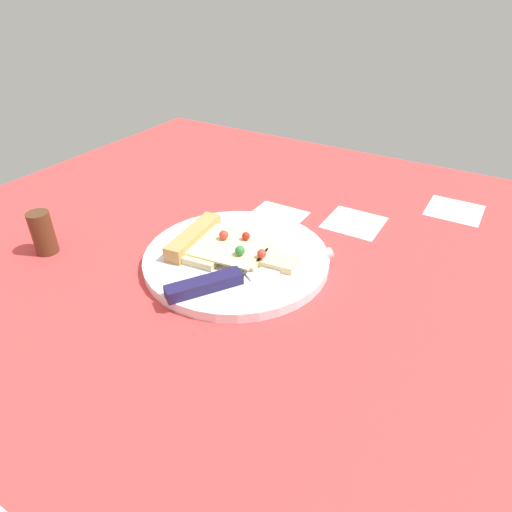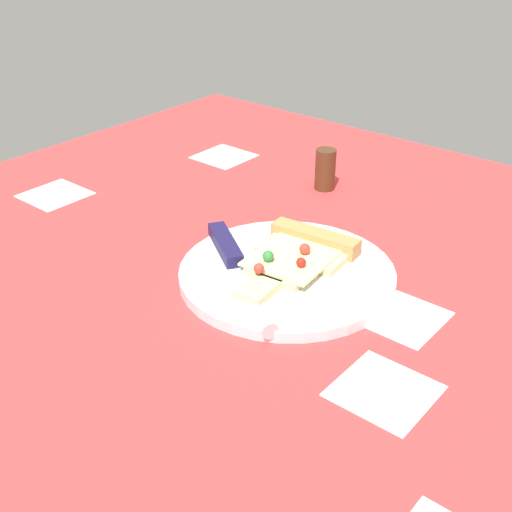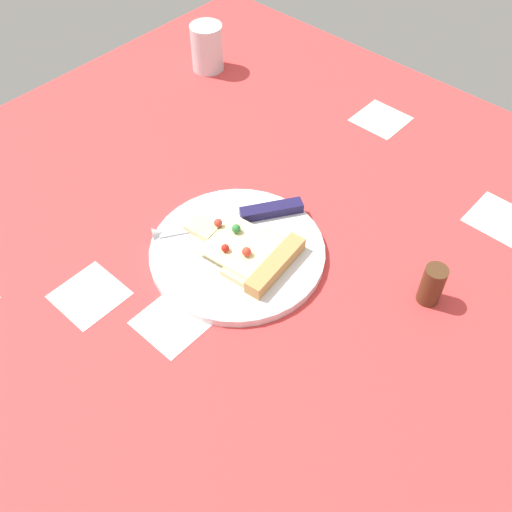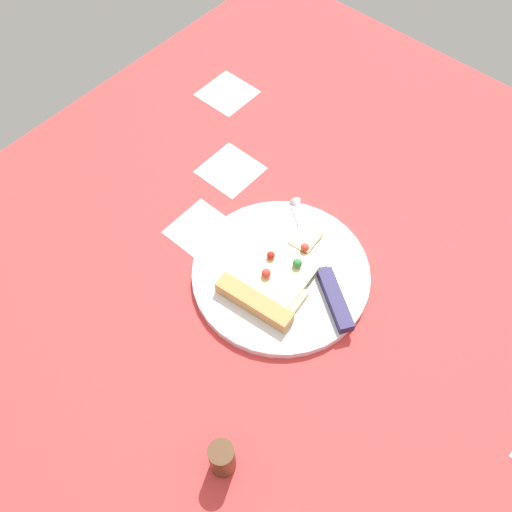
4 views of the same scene
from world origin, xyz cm
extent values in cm
cube|color=#D13838|center=(0.00, 0.00, -1.50)|extent=(115.17, 115.17, 3.00)
cube|color=white|center=(19.37, 4.97, -0.10)|extent=(9.00, 9.00, 0.20)
cube|color=white|center=(24.39, -7.30, -0.10)|extent=(9.00, 9.00, 0.20)
cube|color=white|center=(37.69, -20.87, -0.10)|extent=(9.00, 9.00, 0.20)
cylinder|color=silver|center=(4.48, 3.22, 0.70)|extent=(26.58, 26.58, 1.39)
cube|color=beige|center=(4.03, 7.19, 1.89)|extent=(11.61, 7.20, 1.00)
cube|color=beige|center=(4.65, 1.73, 1.89)|extent=(7.78, 6.37, 1.00)
cube|color=beige|center=(5.21, -3.24, 1.89)|extent=(4.16, 5.57, 1.00)
cube|color=#F2E099|center=(4.37, 4.21, 2.54)|extent=(10.27, 10.97, 0.30)
cube|color=tan|center=(3.69, 10.18, 2.49)|extent=(12.22, 3.93, 2.20)
sphere|color=red|center=(5.19, 5.82, 3.39)|extent=(1.38, 1.38, 1.38)
sphere|color=red|center=(3.80, -1.39, 3.33)|extent=(1.28, 1.28, 1.28)
sphere|color=#2D7A38|center=(2.86, 1.53, 3.39)|extent=(1.39, 1.39, 1.39)
sphere|color=#B21E14|center=(6.72, 2.97, 3.29)|extent=(1.20, 1.20, 1.20)
cube|color=silver|center=(5.37, -4.53, 1.54)|extent=(11.12, 8.27, 0.30)
cone|color=silver|center=(10.38, -7.83, 1.54)|extent=(2.77, 2.77, 2.00)
cube|color=#1E1947|center=(-4.65, 2.08, 2.19)|extent=(9.56, 7.34, 1.60)
cylinder|color=#4C2D19|center=(-7.77, 29.05, 3.27)|extent=(3.24, 3.24, 6.54)
camera|label=1|loc=(-39.32, -26.36, 35.70)|focal=30.81mm
camera|label=2|loc=(46.66, -53.47, 43.18)|focal=46.96mm
camera|label=3|loc=(45.94, 44.67, 67.87)|focal=41.26mm
camera|label=4|loc=(-22.40, 39.56, 75.67)|focal=40.99mm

